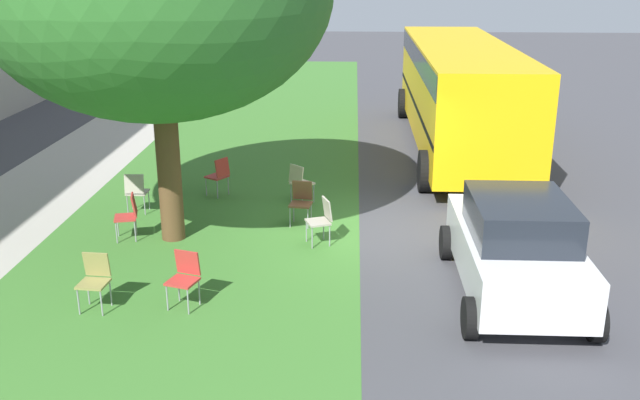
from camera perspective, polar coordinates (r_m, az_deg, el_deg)
ground at (r=14.05m, az=3.99°, el=-2.41°), size 80.00×80.00×0.00m
grass_verge at (r=14.33m, az=-8.92°, el=-2.16°), size 48.00×6.00×0.01m
chair_0 at (r=11.05m, az=-10.81°, el=-5.91°), size 0.53×0.52×0.88m
chair_1 at (r=16.03m, az=-8.10°, el=2.10°), size 0.57×0.58×0.88m
chair_2 at (r=14.17m, az=-1.51°, el=0.04°), size 0.47×0.47×0.88m
chair_3 at (r=15.37m, az=-1.63°, el=1.56°), size 0.59×0.59×0.88m
chair_4 at (r=15.25m, az=-14.53°, el=0.80°), size 0.43×0.42×0.88m
chair_5 at (r=13.88m, az=-15.08°, el=-1.04°), size 0.51×0.51×0.88m
chair_6 at (r=13.18m, az=0.14°, el=-1.42°), size 0.53×0.54×0.88m
chair_7 at (r=11.31m, az=-17.62°, el=-5.91°), size 0.45×0.45×0.88m
parked_car at (r=11.46m, az=15.40°, el=-3.61°), size 3.70×1.92×1.65m
school_bus at (r=20.13m, az=11.16°, el=8.99°), size 10.40×2.80×2.88m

